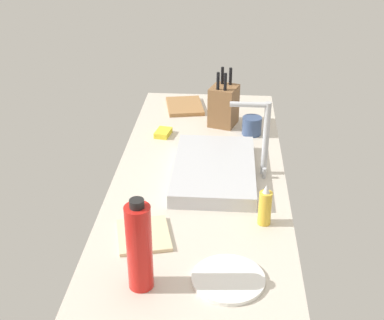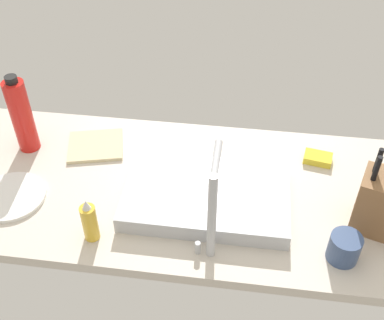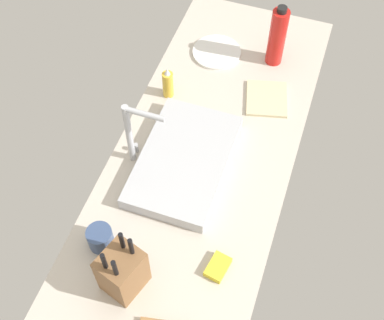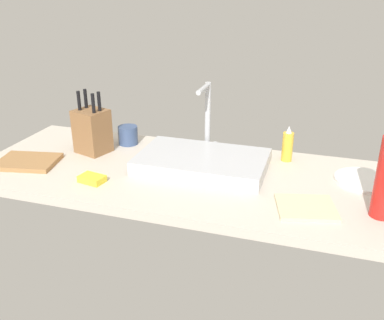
# 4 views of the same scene
# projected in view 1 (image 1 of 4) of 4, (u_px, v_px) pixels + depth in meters

# --- Properties ---
(countertop_slab) EXTENTS (1.81, 0.65, 0.04)m
(countertop_slab) POSITION_uv_depth(u_px,v_px,m) (199.00, 184.00, 1.98)
(countertop_slab) COLOR beige
(countertop_slab) RESTS_ON ground
(sink_basin) EXTENTS (0.49, 0.31, 0.05)m
(sink_basin) POSITION_uv_depth(u_px,v_px,m) (214.00, 170.00, 1.98)
(sink_basin) COLOR #B7BABF
(sink_basin) RESTS_ON countertop_slab
(faucet) EXTENTS (0.06, 0.15, 0.29)m
(faucet) POSITION_uv_depth(u_px,v_px,m) (262.00, 133.00, 1.93)
(faucet) COLOR #B7BABF
(faucet) RESTS_ON countertop_slab
(knife_block) EXTENTS (0.15, 0.15, 0.26)m
(knife_block) POSITION_uv_depth(u_px,v_px,m) (224.00, 105.00, 2.38)
(knife_block) COLOR brown
(knife_block) RESTS_ON countertop_slab
(cutting_board) EXTENTS (0.26, 0.21, 0.02)m
(cutting_board) POSITION_uv_depth(u_px,v_px,m) (185.00, 106.00, 2.59)
(cutting_board) COLOR #9E7042
(cutting_board) RESTS_ON countertop_slab
(soap_bottle) EXTENTS (0.04, 0.04, 0.15)m
(soap_bottle) POSITION_uv_depth(u_px,v_px,m) (265.00, 207.00, 1.69)
(soap_bottle) COLOR gold
(soap_bottle) RESTS_ON countertop_slab
(water_bottle) EXTENTS (0.07, 0.07, 0.28)m
(water_bottle) POSITION_uv_depth(u_px,v_px,m) (139.00, 247.00, 1.39)
(water_bottle) COLOR red
(water_bottle) RESTS_ON countertop_slab
(dinner_plate) EXTENTS (0.21, 0.21, 0.01)m
(dinner_plate) POSITION_uv_depth(u_px,v_px,m) (228.00, 279.00, 1.47)
(dinner_plate) COLOR white
(dinner_plate) RESTS_ON countertop_slab
(dish_towel) EXTENTS (0.22, 0.20, 0.01)m
(dish_towel) POSITION_uv_depth(u_px,v_px,m) (144.00, 235.00, 1.65)
(dish_towel) COLOR beige
(dish_towel) RESTS_ON countertop_slab
(coffee_mug) EXTENTS (0.09, 0.09, 0.08)m
(coffee_mug) POSITION_uv_depth(u_px,v_px,m) (252.00, 126.00, 2.31)
(coffee_mug) COLOR #384C75
(coffee_mug) RESTS_ON countertop_slab
(dish_sponge) EXTENTS (0.10, 0.08, 0.02)m
(dish_sponge) POSITION_uv_depth(u_px,v_px,m) (163.00, 133.00, 2.31)
(dish_sponge) COLOR yellow
(dish_sponge) RESTS_ON countertop_slab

